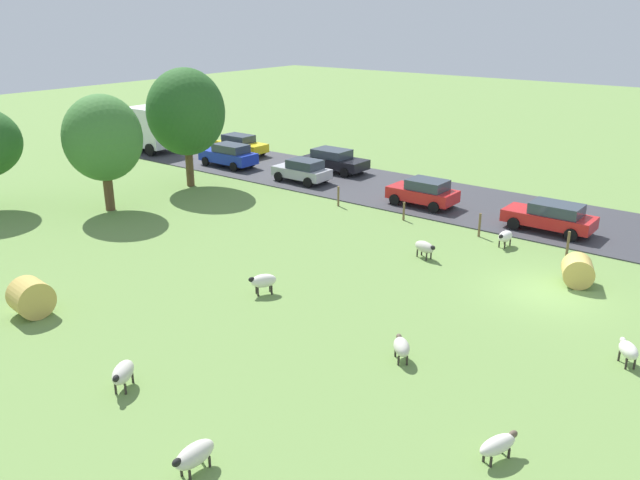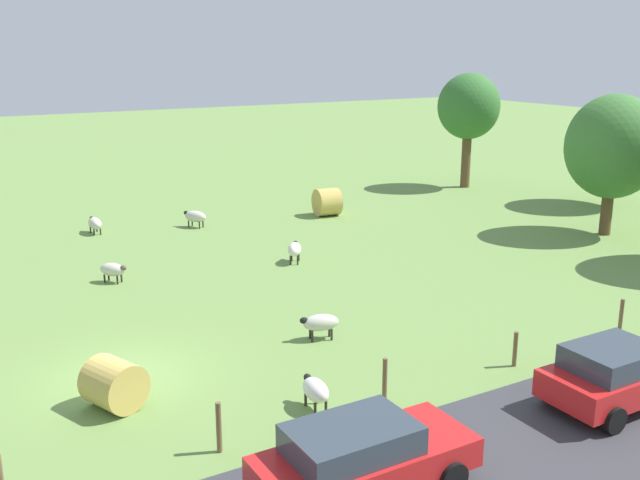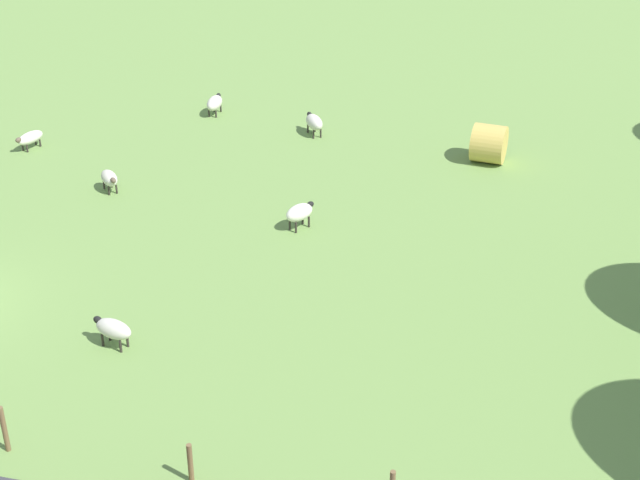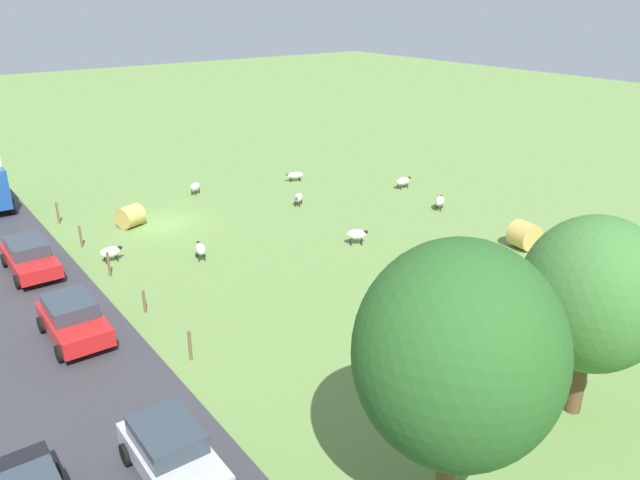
{
  "view_description": "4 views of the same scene",
  "coord_description": "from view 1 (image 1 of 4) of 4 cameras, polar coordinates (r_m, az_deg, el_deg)",
  "views": [
    {
      "loc": [
        -24.36,
        -7.33,
        10.72
      ],
      "look_at": [
        -4.23,
        8.25,
        1.66
      ],
      "focal_mm": 36.46,
      "sensor_mm": 36.0,
      "label": 1
    },
    {
      "loc": [
        18.02,
        -4.44,
        8.55
      ],
      "look_at": [
        -4.88,
        8.9,
        1.45
      ],
      "focal_mm": 41.0,
      "sensor_mm": 36.0,
      "label": 2
    },
    {
      "loc": [
        19.24,
        15.7,
        14.54
      ],
      "look_at": [
        -3.86,
        10.35,
        1.43
      ],
      "focal_mm": 53.73,
      "sensor_mm": 36.0,
      "label": 3
    },
    {
      "loc": [
        12.12,
        31.76,
        12.27
      ],
      "look_at": [
        -3.39,
        10.64,
        1.67
      ],
      "focal_mm": 34.37,
      "sensor_mm": 36.0,
      "label": 4
    }
  ],
  "objects": [
    {
      "name": "hay_bale_1",
      "position": [
        28.63,
        21.69,
        -2.52
      ],
      "size": [
        1.59,
        1.6,
        1.23
      ],
      "primitive_type": "cylinder",
      "rotation": [
        1.57,
        0.0,
        1.95
      ],
      "color": "tan",
      "rests_on": "ground_plane"
    },
    {
      "name": "truck_1",
      "position": [
        53.65,
        -14.83,
        9.5
      ],
      "size": [
        2.78,
        4.89,
        3.46
      ],
      "color": "#197F33",
      "rests_on": "road_strip"
    },
    {
      "name": "sheep_0",
      "position": [
        21.28,
        7.16,
        -9.28
      ],
      "size": [
        1.07,
        1.03,
        0.75
      ],
      "color": "beige",
      "rests_on": "ground_plane"
    },
    {
      "name": "sheep_7",
      "position": [
        23.05,
        25.43,
        -8.71
      ],
      "size": [
        1.04,
        0.95,
        0.77
      ],
      "color": "silver",
      "rests_on": "ground_plane"
    },
    {
      "name": "hay_bale_0",
      "position": [
        26.24,
        -24.02,
        -4.64
      ],
      "size": [
        1.54,
        1.34,
        1.41
      ],
      "primitive_type": "cylinder",
      "rotation": [
        1.57,
        0.0,
        3.02
      ],
      "color": "tan",
      "rests_on": "ground_plane"
    },
    {
      "name": "sheep_4",
      "position": [
        25.87,
        -5.0,
        -3.59
      ],
      "size": [
        1.15,
        1.01,
        0.84
      ],
      "color": "silver",
      "rests_on": "ground_plane"
    },
    {
      "name": "car_5",
      "position": [
        51.16,
        -6.97,
        8.33
      ],
      "size": [
        1.93,
        4.2,
        1.51
      ],
      "color": "yellow",
      "rests_on": "road_strip"
    },
    {
      "name": "road_strip",
      "position": [
        36.34,
        24.36,
        0.7
      ],
      "size": [
        8.0,
        80.0,
        0.06
      ],
      "primitive_type": "cube",
      "color": "#38383D",
      "rests_on": "ground_plane"
    },
    {
      "name": "fence_post_2",
      "position": [
        33.22,
        13.83,
        1.29
      ],
      "size": [
        0.12,
        0.12,
        1.21
      ],
      "primitive_type": "cylinder",
      "color": "brown",
      "rests_on": "ground_plane"
    },
    {
      "name": "fence_post_3",
      "position": [
        35.12,
        7.37,
        2.52
      ],
      "size": [
        0.12,
        0.12,
        1.01
      ],
      "primitive_type": "cylinder",
      "color": "brown",
      "rests_on": "ground_plane"
    },
    {
      "name": "fence_post_4",
      "position": [
        37.37,
        1.62,
        3.86
      ],
      "size": [
        0.12,
        0.12,
        1.16
      ],
      "primitive_type": "cylinder",
      "color": "brown",
      "rests_on": "ground_plane"
    },
    {
      "name": "sheep_6",
      "position": [
        17.6,
        15.36,
        -16.93
      ],
      "size": [
        1.3,
        0.81,
        0.67
      ],
      "color": "silver",
      "rests_on": "ground_plane"
    },
    {
      "name": "sheep_5",
      "position": [
        29.85,
        9.18,
        -0.62
      ],
      "size": [
        0.79,
        1.24,
        0.79
      ],
      "color": "beige",
      "rests_on": "ground_plane"
    },
    {
      "name": "car_6",
      "position": [
        47.21,
        -8.01,
        7.42
      ],
      "size": [
        1.95,
        4.39,
        1.63
      ],
      "color": "#1933B2",
      "rests_on": "road_strip"
    },
    {
      "name": "car_4",
      "position": [
        42.46,
        -1.54,
        6.14
      ],
      "size": [
        1.95,
        3.8,
        1.49
      ],
      "color": "#B7B7BC",
      "rests_on": "road_strip"
    },
    {
      "name": "car_0",
      "position": [
        37.67,
        9.09,
        4.19
      ],
      "size": [
        2.05,
        3.89,
        1.55
      ],
      "color": "red",
      "rests_on": "road_strip"
    },
    {
      "name": "sheep_1",
      "position": [
        20.53,
        -16.92,
        -11.08
      ],
      "size": [
        1.25,
        1.09,
        0.82
      ],
      "color": "beige",
      "rests_on": "ground_plane"
    },
    {
      "name": "fence_post_1",
      "position": [
        31.85,
        20.94,
        -0.29
      ],
      "size": [
        0.12,
        0.12,
        1.17
      ],
      "primitive_type": "cylinder",
      "color": "brown",
      "rests_on": "ground_plane"
    },
    {
      "name": "car_2",
      "position": [
        34.85,
        19.61,
        1.97
      ],
      "size": [
        2.03,
        4.44,
        1.49
      ],
      "color": "red",
      "rests_on": "road_strip"
    },
    {
      "name": "car_3",
      "position": [
        45.32,
        1.28,
        7.03
      ],
      "size": [
        2.17,
        4.5,
        1.53
      ],
      "color": "black",
      "rests_on": "road_strip"
    },
    {
      "name": "tree_0",
      "position": [
        37.75,
        -18.53,
        8.47
      ],
      "size": [
        4.28,
        4.28,
        6.46
      ],
      "color": "brown",
      "rests_on": "ground_plane"
    },
    {
      "name": "sheep_3",
      "position": [
        32.14,
        15.95,
        0.3
      ],
      "size": [
        1.12,
        0.6,
        0.78
      ],
      "color": "white",
      "rests_on": "ground_plane"
    },
    {
      "name": "sheep_2",
      "position": [
        16.91,
        -10.97,
        -18.02
      ],
      "size": [
        1.29,
        0.55,
        0.77
      ],
      "color": "beige",
      "rests_on": "ground_plane"
    },
    {
      "name": "ground_plane",
      "position": [
        27.6,
        19.34,
        -4.43
      ],
      "size": [
        160.0,
        160.0,
        0.0
      ],
      "primitive_type": "plane",
      "color": "#6B8E47"
    },
    {
      "name": "tree_2",
      "position": [
        41.82,
        -11.69,
        10.93
      ],
      "size": [
        4.85,
        4.85,
        7.41
      ],
      "color": "brown",
      "rests_on": "ground_plane"
    }
  ]
}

